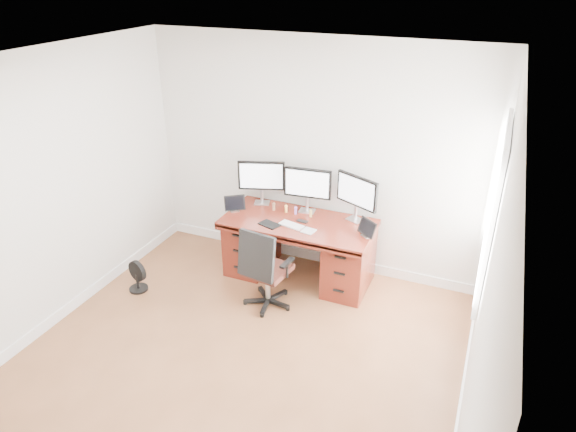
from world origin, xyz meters
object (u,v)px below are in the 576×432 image
at_px(office_chair, 265,281).
at_px(desk, 299,247).
at_px(monitor_center, 307,185).
at_px(keyboard, 292,225).
at_px(floor_fan, 137,277).

bearing_deg(office_chair, desk, 88.50).
distance_m(monitor_center, keyboard, 0.52).
xyz_separation_m(monitor_center, keyboard, (-0.03, -0.41, -0.33)).
relative_size(desk, office_chair, 1.79).
distance_m(desk, keyboard, 0.39).
relative_size(monitor_center, keyboard, 1.97).
height_order(desk, floor_fan, desk).
distance_m(desk, monitor_center, 0.72).
bearing_deg(monitor_center, floor_fan, -148.23).
bearing_deg(floor_fan, office_chair, 25.52).
relative_size(office_chair, floor_fan, 2.61).
xyz_separation_m(desk, monitor_center, (0.00, 0.24, 0.68)).
height_order(desk, keyboard, keyboard).
height_order(monitor_center, keyboard, monitor_center).
distance_m(office_chair, monitor_center, 1.20).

